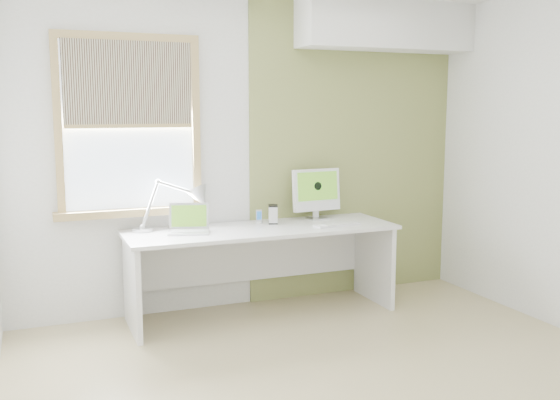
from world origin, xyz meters
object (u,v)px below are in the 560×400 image
desk (259,250)px  imac (316,191)px  desk_lamp (190,201)px  laptop (189,225)px  external_drive (273,214)px

desk → imac: (0.59, 0.15, 0.44)m
desk_lamp → imac: bearing=-2.7°
desk → laptop: 0.64m
external_drive → imac: size_ratio=0.35×
desk → imac: 0.75m
desk → external_drive: size_ratio=14.13×
desk_lamp → imac: 1.11m
desk_lamp → laptop: (-0.06, -0.21, -0.16)m
laptop → desk: bearing=1.0°
laptop → imac: (1.18, 0.16, 0.19)m
desk → imac: size_ratio=4.89×
external_drive → laptop: bearing=-172.6°
laptop → external_drive: 0.75m
desk_lamp → imac: imac is taller
desk → laptop: bearing=-179.0°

